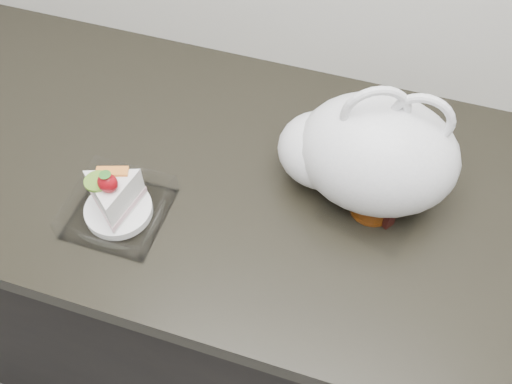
# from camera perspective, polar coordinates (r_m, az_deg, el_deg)

# --- Properties ---
(counter) EXTENTS (2.04, 0.64, 0.90)m
(counter) POSITION_cam_1_polar(r_m,az_deg,el_deg) (1.39, 4.03, -11.09)
(counter) COLOR black
(counter) RESTS_ON ground
(cake_tray) EXTENTS (0.16, 0.16, 0.12)m
(cake_tray) POSITION_cam_1_polar(r_m,az_deg,el_deg) (0.98, -13.80, -1.07)
(cake_tray) COLOR white
(cake_tray) RESTS_ON counter
(mooncake_wrap) EXTENTS (0.18, 0.18, 0.04)m
(mooncake_wrap) POSITION_cam_1_polar(r_m,az_deg,el_deg) (0.99, 11.67, -1.23)
(mooncake_wrap) COLOR white
(mooncake_wrap) RESTS_ON counter
(plastic_bag) EXTENTS (0.33, 0.25, 0.24)m
(plastic_bag) POSITION_cam_1_polar(r_m,az_deg,el_deg) (0.95, 10.96, 3.86)
(plastic_bag) COLOR white
(plastic_bag) RESTS_ON counter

